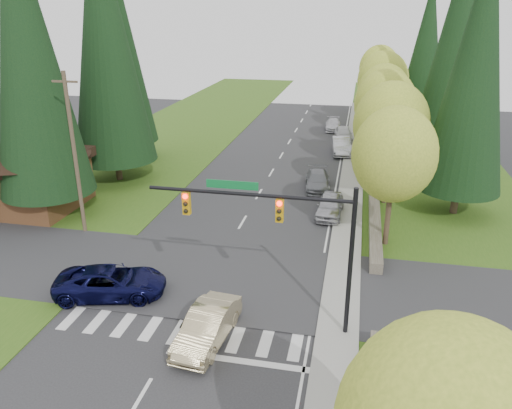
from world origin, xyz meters
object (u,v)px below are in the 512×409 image
(suv_navy, at_px, (111,282))
(sedan_champagne, at_px, (207,326))
(parked_car_a, at_px, (330,206))
(parked_car_b, at_px, (318,181))
(parked_car_e, at_px, (333,125))
(parked_car_c, at_px, (341,146))
(parked_car_d, at_px, (344,134))

(suv_navy, bearing_deg, sedan_champagne, -127.85)
(sedan_champagne, xyz_separation_m, suv_navy, (-5.71, 2.53, -0.00))
(parked_car_a, distance_m, parked_car_b, 5.51)
(parked_car_b, distance_m, parked_car_e, 20.74)
(suv_navy, bearing_deg, parked_car_b, -39.48)
(sedan_champagne, height_order, parked_car_b, sedan_champagne)
(suv_navy, relative_size, parked_car_c, 1.13)
(parked_car_a, distance_m, parked_car_d, 21.12)
(parked_car_b, height_order, parked_car_e, parked_car_b)
(suv_navy, distance_m, parked_car_c, 30.10)
(parked_car_b, relative_size, parked_car_d, 1.00)
(sedan_champagne, relative_size, parked_car_c, 0.96)
(sedan_champagne, xyz_separation_m, parked_car_d, (4.15, 36.17, 0.03))
(parked_car_a, bearing_deg, parked_car_b, 105.98)
(parked_car_a, relative_size, parked_car_b, 0.94)
(parked_car_d, bearing_deg, sedan_champagne, -102.64)
(parked_car_d, relative_size, parked_car_e, 1.07)
(parked_car_d, distance_m, parked_car_e, 5.16)
(suv_navy, xyz_separation_m, parked_car_a, (9.86, 12.51, -0.02))
(sedan_champagne, height_order, parked_car_e, sedan_champagne)
(parked_car_a, distance_m, parked_car_e, 26.13)
(parked_car_b, distance_m, parked_car_c, 10.67)
(parked_car_d, height_order, parked_car_e, parked_car_d)
(parked_car_b, bearing_deg, parked_car_d, 79.22)
(parked_car_a, xyz_separation_m, parked_car_d, (0.00, 21.12, 0.05))
(sedan_champagne, distance_m, parked_car_e, 41.23)
(parked_car_e, bearing_deg, sedan_champagne, -97.07)
(suv_navy, distance_m, parked_car_a, 15.93)
(sedan_champagne, xyz_separation_m, parked_car_b, (2.82, 20.39, -0.09))
(sedan_champagne, relative_size, parked_car_b, 1.00)
(suv_navy, xyz_separation_m, parked_car_e, (8.46, 38.60, -0.13))
(parked_car_d, bearing_deg, suv_navy, -112.44)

